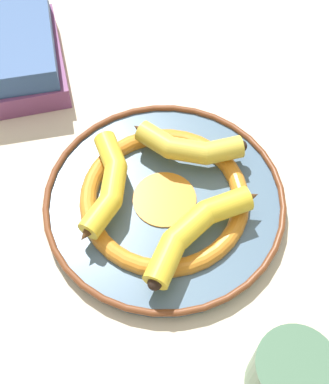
# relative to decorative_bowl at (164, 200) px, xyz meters

# --- Properties ---
(ground_plane) EXTENTS (2.80, 2.80, 0.00)m
(ground_plane) POSITION_rel_decorative_bowl_xyz_m (-0.04, 0.02, -0.01)
(ground_plane) COLOR beige
(decorative_bowl) EXTENTS (0.34, 0.34, 0.03)m
(decorative_bowl) POSITION_rel_decorative_bowl_xyz_m (0.00, 0.00, 0.00)
(decorative_bowl) COLOR slate
(decorative_bowl) RESTS_ON ground_plane
(banana_a) EXTENTS (0.15, 0.11, 0.03)m
(banana_a) POSITION_rel_decorative_bowl_xyz_m (0.04, -0.06, 0.03)
(banana_a) COLOR yellow
(banana_a) RESTS_ON decorative_bowl
(banana_b) EXTENTS (0.09, 0.15, 0.03)m
(banana_b) POSITION_rel_decorative_bowl_xyz_m (-0.07, -0.02, 0.03)
(banana_b) COLOR gold
(banana_b) RESTS_ON decorative_bowl
(banana_c) EXTENTS (0.20, 0.07, 0.03)m
(banana_c) POSITION_rel_decorative_bowl_xyz_m (0.02, 0.07, 0.03)
(banana_c) COLOR yellow
(banana_c) RESTS_ON decorative_bowl
(book_stack) EXTENTS (0.22, 0.24, 0.08)m
(book_stack) POSITION_rel_decorative_bowl_xyz_m (-0.06, -0.35, 0.03)
(book_stack) COLOR #753D70
(book_stack) RESTS_ON ground_plane
(coffee_mug) EXTENTS (0.10, 0.12, 0.09)m
(coffee_mug) POSITION_rel_decorative_bowl_xyz_m (0.10, 0.26, 0.03)
(coffee_mug) COLOR #477056
(coffee_mug) RESTS_ON ground_plane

